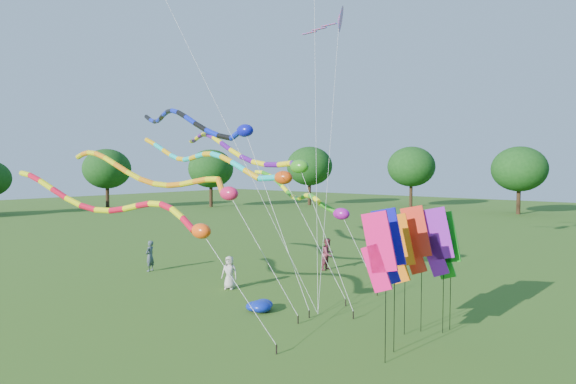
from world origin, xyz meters
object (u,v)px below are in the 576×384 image
Objects in this scene: tube_kite_red at (129,209)px; person_b at (150,256)px; blue_nylon_heap at (262,306)px; person_c at (328,254)px; person_a at (229,272)px; tube_kite_orange at (165,177)px.

tube_kite_red is 9.25m from person_b.
tube_kite_red is 7.35× the size of person_b.
tube_kite_red is 6.52m from blue_nylon_heap.
person_c is at bearing 110.60° from person_b.
person_c is at bearing 77.98° from tube_kite_red.
blue_nylon_heap is at bearing 41.45° from tube_kite_red.
person_b is 10.05m from person_c.
person_a is at bearing 70.31° from person_b.
tube_kite_orange is at bearing 114.48° from tube_kite_red.
tube_kite_orange is at bearing 43.06° from person_b.
tube_kite_red is at bearing 30.11° from person_b.
person_a is 0.87× the size of person_c.
person_c is (1.23, 6.52, 0.12)m from person_a.
person_b is (-6.66, 5.44, -3.40)m from tube_kite_red.
blue_nylon_heap is 0.73× the size of person_c.
person_c is (0.90, 12.07, -3.35)m from tube_kite_red.
person_a reaches higher than blue_nylon_heap.
tube_kite_red is 3.87m from tube_kite_orange.
tube_kite_orange reaches higher than tube_kite_red.
tube_kite_red is at bearing -61.21° from tube_kite_orange.
tube_kite_orange reaches higher than blue_nylon_heap.
tube_kite_red is at bearing -112.67° from person_a.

